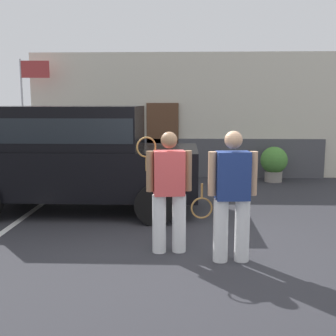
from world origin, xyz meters
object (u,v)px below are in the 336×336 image
(tennis_player_man, at_px, (169,190))
(potted_plant_by_porch, at_px, (274,162))
(tennis_player_woman, at_px, (232,195))
(parked_suv, at_px, (74,153))
(flag_pole, at_px, (29,97))

(tennis_player_man, xyz_separation_m, potted_plant_by_porch, (2.62, 5.53, -0.38))
(tennis_player_man, xyz_separation_m, tennis_player_woman, (0.85, -0.32, 0.01))
(tennis_player_man, bearing_deg, tennis_player_woman, 151.80)
(tennis_player_woman, bearing_deg, parked_suv, -48.26)
(parked_suv, relative_size, potted_plant_by_porch, 4.86)
(flag_pole, bearing_deg, potted_plant_by_porch, -1.01)
(parked_suv, bearing_deg, potted_plant_by_porch, 35.05)
(potted_plant_by_porch, distance_m, flag_pole, 6.86)
(parked_suv, height_order, tennis_player_woman, parked_suv)
(parked_suv, bearing_deg, flag_pole, 121.63)
(tennis_player_woman, height_order, flag_pole, flag_pole)
(tennis_player_woman, height_order, potted_plant_by_porch, tennis_player_woman)
(tennis_player_woman, bearing_deg, flag_pole, -55.84)
(parked_suv, distance_m, potted_plant_by_porch, 5.62)
(potted_plant_by_porch, relative_size, flag_pole, 0.29)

